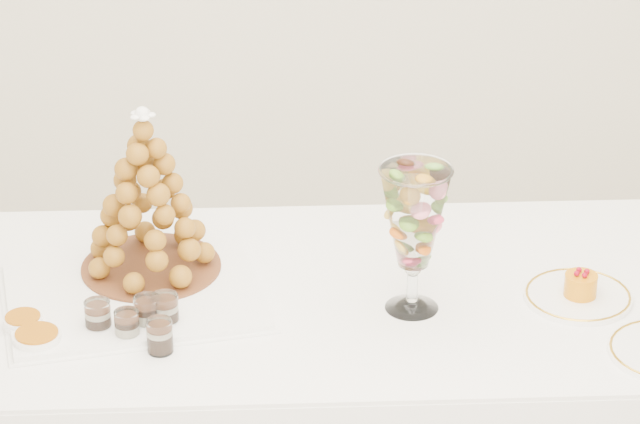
{
  "coord_description": "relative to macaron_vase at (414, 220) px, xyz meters",
  "views": [
    {
      "loc": [
        -0.18,
        -2.77,
        2.49
      ],
      "look_at": [
        -0.03,
        0.22,
        0.95
      ],
      "focal_mm": 85.0,
      "sensor_mm": 36.0,
      "label": 1
    }
  ],
  "objects": [
    {
      "name": "macaron_vase",
      "position": [
        0.0,
        0.0,
        0.0
      ],
      "size": [
        0.15,
        0.15,
        0.33
      ],
      "color": "white",
      "rests_on": "buffet_table"
    },
    {
      "name": "croquembouche",
      "position": [
        -0.57,
        0.17,
        -0.01
      ],
      "size": [
        0.31,
        0.31,
        0.39
      ],
      "rotation": [
        0.0,
        0.0,
        -0.08
      ],
      "color": "brown",
      "rests_on": "lace_tray"
    },
    {
      "name": "verrine_c",
      "position": [
        -0.53,
        -0.05,
        -0.18
      ],
      "size": [
        0.06,
        0.06,
        0.08
      ],
      "primitive_type": "cylinder",
      "rotation": [
        0.0,
        0.0,
        0.09
      ],
      "color": "white",
      "rests_on": "buffet_table"
    },
    {
      "name": "ramekin_front",
      "position": [
        -0.79,
        -0.12,
        -0.2
      ],
      "size": [
        0.1,
        0.1,
        0.03
      ],
      "primitive_type": "cylinder",
      "color": "white",
      "rests_on": "buffet_table"
    },
    {
      "name": "mousse_cake",
      "position": [
        0.37,
        0.02,
        -0.18
      ],
      "size": [
        0.07,
        0.07,
        0.06
      ],
      "color": "orange",
      "rests_on": "cake_plate"
    },
    {
      "name": "verrine_e",
      "position": [
        -0.54,
        -0.15,
        -0.18
      ],
      "size": [
        0.06,
        0.06,
        0.07
      ],
      "primitive_type": "cylinder",
      "rotation": [
        0.0,
        0.0,
        -0.18
      ],
      "color": "white",
      "rests_on": "buffet_table"
    },
    {
      "name": "verrine_a",
      "position": [
        -0.67,
        -0.07,
        -0.18
      ],
      "size": [
        0.06,
        0.06,
        0.07
      ],
      "primitive_type": "cylinder",
      "rotation": [
        0.0,
        0.0,
        0.13
      ],
      "color": "white",
      "rests_on": "buffet_table"
    },
    {
      "name": "verrine_d",
      "position": [
        -0.6,
        -0.1,
        -0.18
      ],
      "size": [
        0.06,
        0.06,
        0.07
      ],
      "primitive_type": "cylinder",
      "rotation": [
        0.0,
        0.0,
        0.09
      ],
      "color": "white",
      "rests_on": "buffet_table"
    },
    {
      "name": "verrine_b",
      "position": [
        -0.57,
        -0.06,
        -0.18
      ],
      "size": [
        0.07,
        0.07,
        0.08
      ],
      "primitive_type": "cylinder",
      "rotation": [
        0.0,
        0.0,
        -0.24
      ],
      "color": "white",
      "rests_on": "buffet_table"
    },
    {
      "name": "lace_tray",
      "position": [
        -0.6,
        0.06,
        -0.21
      ],
      "size": [
        0.61,
        0.5,
        0.02
      ],
      "primitive_type": "cube",
      "rotation": [
        0.0,
        0.0,
        0.19
      ],
      "color": "white",
      "rests_on": "buffet_table"
    },
    {
      "name": "ramekin_back",
      "position": [
        -0.83,
        -0.04,
        -0.2
      ],
      "size": [
        0.08,
        0.08,
        0.03
      ],
      "primitive_type": "cylinder",
      "color": "white",
      "rests_on": "buffet_table"
    },
    {
      "name": "cake_plate",
      "position": [
        0.37,
        0.02,
        -0.21
      ],
      "size": [
        0.24,
        0.24,
        0.01
      ],
      "primitive_type": "cylinder",
      "color": "white",
      "rests_on": "buffet_table"
    }
  ]
}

